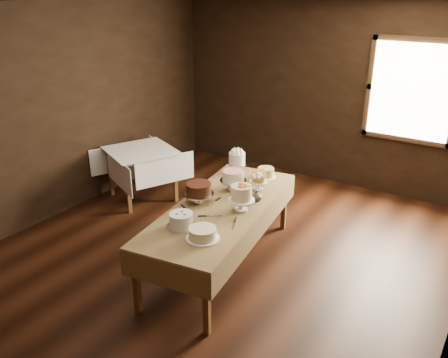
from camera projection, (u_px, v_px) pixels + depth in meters
The scene contains 22 objects.
floor at pixel (215, 259), 5.45m from camera, with size 5.00×6.00×0.01m, color black.
ceiling at pixel (212, 4), 4.36m from camera, with size 5.00×6.00×0.01m, color beige.
wall_back at pixel (323, 94), 7.22m from camera, with size 5.00×0.02×2.80m, color black.
wall_left at pixel (58, 112), 6.17m from camera, with size 0.02×6.00×2.80m, color black.
window at pixel (412, 91), 6.44m from camera, with size 1.10×0.05×1.30m, color #FFEABF.
display_table at pixel (221, 210), 5.11m from camera, with size 1.27×2.49×0.74m.
side_table at pixel (141, 156), 6.76m from camera, with size 1.19×1.19×0.76m.
cake_meringue at pixel (237, 163), 5.98m from camera, with size 0.25×0.25×0.26m.
cake_speckled at pixel (266, 173), 5.82m from camera, with size 0.26×0.26×0.12m.
cake_lattice at pixel (233, 181), 5.45m from camera, with size 0.32×0.32×0.24m.
cake_caramel at pixel (258, 182), 5.44m from camera, with size 0.23×0.23×0.25m.
cake_chocolate at pixel (199, 194), 5.12m from camera, with size 0.33×0.33×0.24m.
cake_flowers at pixel (241, 199), 4.94m from camera, with size 0.31×0.31×0.29m.
cake_swirl at pixel (181, 221), 4.62m from camera, with size 0.32×0.32×0.15m.
cake_cream at pixel (202, 234), 4.41m from camera, with size 0.33×0.33×0.11m.
cake_server_a at pixel (214, 216), 4.86m from camera, with size 0.24×0.03×0.01m, color silver.
cake_server_b at pixel (234, 225), 4.67m from camera, with size 0.24×0.03×0.01m, color silver.
cake_server_c at pixel (224, 195), 5.33m from camera, with size 0.24×0.03×0.01m, color silver.
cake_server_d at pixel (251, 201), 5.20m from camera, with size 0.24×0.03×0.01m, color silver.
cake_server_e at pixel (188, 211), 4.97m from camera, with size 0.24×0.03×0.01m, color silver.
flower_vase at pixel (257, 196), 5.18m from camera, with size 0.12×0.12×0.12m, color #2D2823.
flower_bouquet at pixel (257, 181), 5.11m from camera, with size 0.14×0.14×0.20m, color white, non-canonical shape.
Camera 1 is at (2.65, -3.83, 2.98)m, focal length 37.47 mm.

